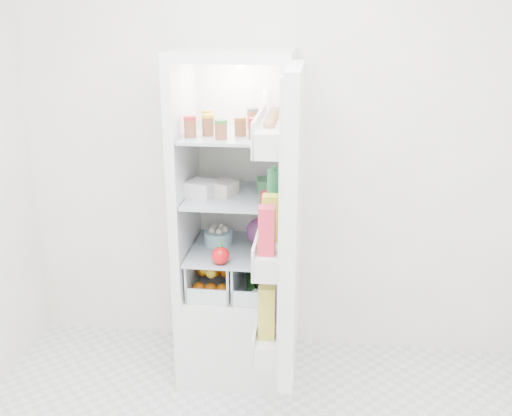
# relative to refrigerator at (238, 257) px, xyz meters

# --- Properties ---
(room_walls) EXTENTS (3.02, 3.02, 2.61)m
(room_walls) POSITION_rel_refrigerator_xyz_m (0.20, -1.25, 0.93)
(room_walls) COLOR silver
(room_walls) RESTS_ON ground
(refrigerator) EXTENTS (0.60, 0.60, 1.80)m
(refrigerator) POSITION_rel_refrigerator_xyz_m (0.00, 0.00, 0.00)
(refrigerator) COLOR silver
(refrigerator) RESTS_ON ground
(shelf_low) EXTENTS (0.49, 0.53, 0.01)m
(shelf_low) POSITION_rel_refrigerator_xyz_m (-0.00, -0.06, 0.07)
(shelf_low) COLOR #9EACB9
(shelf_low) RESTS_ON refrigerator
(shelf_mid) EXTENTS (0.49, 0.53, 0.02)m
(shelf_mid) POSITION_rel_refrigerator_xyz_m (-0.00, -0.06, 0.38)
(shelf_mid) COLOR #9EACB9
(shelf_mid) RESTS_ON refrigerator
(shelf_top) EXTENTS (0.49, 0.53, 0.02)m
(shelf_top) POSITION_rel_refrigerator_xyz_m (-0.00, -0.06, 0.71)
(shelf_top) COLOR #9EACB9
(shelf_top) RESTS_ON refrigerator
(crisper_left) EXTENTS (0.23, 0.46, 0.22)m
(crisper_left) POSITION_rel_refrigerator_xyz_m (-0.12, -0.06, -0.06)
(crisper_left) COLOR silver
(crisper_left) RESTS_ON refrigerator
(crisper_right) EXTENTS (0.23, 0.46, 0.22)m
(crisper_right) POSITION_rel_refrigerator_xyz_m (0.12, -0.06, -0.06)
(crisper_right) COLOR silver
(crisper_right) RESTS_ON refrigerator
(condiment_jars) EXTENTS (0.46, 0.34, 0.08)m
(condiment_jars) POSITION_rel_refrigerator_xyz_m (-0.01, -0.12, 0.76)
(condiment_jars) COLOR #B21919
(condiment_jars) RESTS_ON shelf_top
(squeeze_bottle) EXTENTS (0.07, 0.07, 0.20)m
(squeeze_bottle) POSITION_rel_refrigerator_xyz_m (0.16, 0.10, 0.82)
(squeeze_bottle) COLOR white
(squeeze_bottle) RESTS_ON shelf_top
(tub_white) EXTENTS (0.17, 0.17, 0.09)m
(tub_white) POSITION_rel_refrigerator_xyz_m (-0.17, -0.13, 0.44)
(tub_white) COLOR silver
(tub_white) RESTS_ON shelf_mid
(tub_cream) EXTENTS (0.16, 0.16, 0.07)m
(tub_cream) POSITION_rel_refrigerator_xyz_m (-0.06, -0.07, 0.43)
(tub_cream) COLOR beige
(tub_cream) RESTS_ON shelf_mid
(tin_red) EXTENTS (0.12, 0.12, 0.06)m
(tin_red) POSITION_rel_refrigerator_xyz_m (0.19, -0.20, 0.42)
(tin_red) COLOR red
(tin_red) RESTS_ON shelf_mid
(foil_tray) EXTENTS (0.20, 0.17, 0.04)m
(foil_tray) POSITION_rel_refrigerator_xyz_m (-0.09, 0.01, 0.41)
(foil_tray) COLOR #BBBABF
(foil_tray) RESTS_ON shelf_mid
(tub_green) EXTENTS (0.11, 0.13, 0.07)m
(tub_green) POSITION_rel_refrigerator_xyz_m (0.15, 0.01, 0.43)
(tub_green) COLOR #3B834D
(tub_green) RESTS_ON shelf_mid
(red_cabbage) EXTENTS (0.15, 0.15, 0.15)m
(red_cabbage) POSITION_rel_refrigerator_xyz_m (0.12, 0.01, 0.16)
(red_cabbage) COLOR #5B1F55
(red_cabbage) RESTS_ON shelf_low
(bell_pepper) EXTENTS (0.09, 0.09, 0.09)m
(bell_pepper) POSITION_rel_refrigerator_xyz_m (-0.05, -0.28, 0.13)
(bell_pepper) COLOR red
(bell_pepper) RESTS_ON shelf_low
(mushroom_bowl) EXTENTS (0.16, 0.16, 0.07)m
(mushroom_bowl) POSITION_rel_refrigerator_xyz_m (-0.11, -0.01, 0.12)
(mushroom_bowl) COLOR #91C8D8
(mushroom_bowl) RESTS_ON shelf_low
(citrus_pile) EXTENTS (0.20, 0.31, 0.16)m
(citrus_pile) POSITION_rel_refrigerator_xyz_m (-0.13, -0.10, -0.08)
(citrus_pile) COLOR #DE5D0B
(citrus_pile) RESTS_ON refrigerator
(veg_pile) EXTENTS (0.16, 0.30, 0.10)m
(veg_pile) POSITION_rel_refrigerator_xyz_m (0.13, -0.06, -0.10)
(veg_pile) COLOR #214E1A
(veg_pile) RESTS_ON refrigerator
(fridge_door) EXTENTS (0.18, 0.60, 1.30)m
(fridge_door) POSITION_rel_refrigerator_xyz_m (0.30, -0.64, 0.43)
(fridge_door) COLOR silver
(fridge_door) RESTS_ON refrigerator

